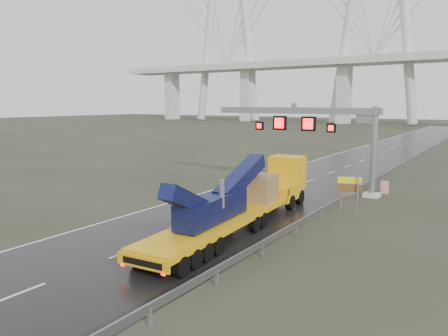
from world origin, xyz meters
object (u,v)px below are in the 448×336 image
Objects in this scene: sign_gantry at (317,125)px; exit_sign_pair at (349,188)px; striped_barrier at (385,187)px; heavy_haul_truck at (250,196)px.

sign_gantry is 5.61× the size of exit_sign_pair.
exit_sign_pair is 2.52× the size of striped_barrier.
sign_gantry is at bearing 87.22° from heavy_haul_truck.
sign_gantry reaches higher than heavy_haul_truck.
sign_gantry is 14.15× the size of striped_barrier.
striped_barrier is (5.35, 1.88, -5.09)m from sign_gantry.
heavy_haul_truck is at bearing -153.96° from exit_sign_pair.
exit_sign_pair is (5.00, -6.68, -3.76)m from sign_gantry.
sign_gantry reaches higher than striped_barrier.
sign_gantry is at bearing 105.56° from exit_sign_pair.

